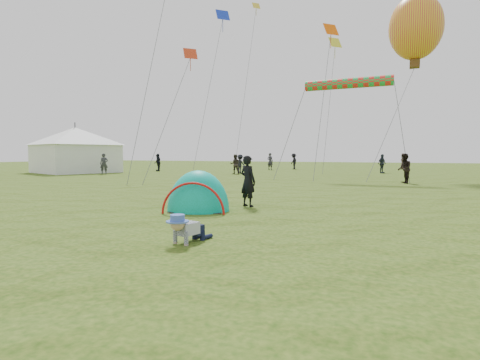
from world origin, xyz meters
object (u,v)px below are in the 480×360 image
at_px(crawling_toddler, 186,228).
at_px(popup_tent, 198,211).
at_px(standing_adult, 248,181).
at_px(balloon_kite, 416,31).
at_px(event_marquee, 76,148).

distance_m(crawling_toddler, popup_tent, 3.95).
relative_size(standing_adult, balloon_kite, 0.33).
bearing_deg(standing_adult, balloon_kite, -83.39).
bearing_deg(crawling_toddler, balloon_kite, 91.26).
xyz_separation_m(crawling_toddler, event_marquee, (-22.65, 18.59, 1.83)).
xyz_separation_m(standing_adult, event_marquee, (-21.89, 13.72, 1.32)).
bearing_deg(balloon_kite, event_marquee, -172.32).
distance_m(standing_adult, event_marquee, 25.86).
bearing_deg(popup_tent, balloon_kite, 55.56).
relative_size(crawling_toddler, event_marquee, 0.12).
bearing_deg(event_marquee, popup_tent, -16.91).
relative_size(popup_tent, standing_adult, 1.47).
bearing_deg(standing_adult, popup_tent, 76.23).
xyz_separation_m(popup_tent, standing_adult, (0.99, 1.35, 0.79)).
bearing_deg(crawling_toddler, popup_tent, 128.43).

